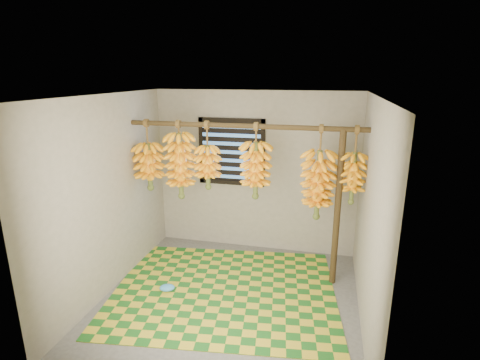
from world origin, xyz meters
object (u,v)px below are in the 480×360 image
(woven_mat, at_px, (224,290))
(banana_bunch_d, at_px, (256,170))
(plastic_bag, at_px, (167,288))
(banana_bunch_f, at_px, (353,178))
(banana_bunch_c, at_px, (208,167))
(support_post, at_px, (337,210))
(banana_bunch_a, at_px, (149,167))
(banana_bunch_b, at_px, (180,166))
(banana_bunch_e, at_px, (318,185))

(woven_mat, bearing_deg, banana_bunch_d, 61.02)
(plastic_bag, xyz_separation_m, banana_bunch_f, (2.16, 0.69, 1.37))
(plastic_bag, height_order, banana_bunch_c, banana_bunch_c)
(support_post, relative_size, woven_mat, 0.73)
(woven_mat, distance_m, banana_bunch_f, 2.10)
(support_post, height_order, banana_bunch_c, banana_bunch_c)
(banana_bunch_a, bearing_deg, banana_bunch_b, 0.00)
(woven_mat, distance_m, plastic_bag, 0.72)
(banana_bunch_f, bearing_deg, woven_mat, -160.78)
(plastic_bag, bearing_deg, support_post, 19.08)
(banana_bunch_d, relative_size, banana_bunch_e, 0.82)
(banana_bunch_a, bearing_deg, support_post, 0.00)
(banana_bunch_b, height_order, banana_bunch_e, same)
(plastic_bag, distance_m, banana_bunch_d, 1.84)
(banana_bunch_b, bearing_deg, banana_bunch_e, 0.00)
(plastic_bag, xyz_separation_m, banana_bunch_e, (1.76, 0.69, 1.26))
(banana_bunch_b, xyz_separation_m, banana_bunch_e, (1.80, 0.00, -0.14))
(banana_bunch_c, bearing_deg, banana_bunch_f, 0.00)
(support_post, height_order, woven_mat, support_post)
(banana_bunch_d, bearing_deg, woven_mat, -118.98)
(banana_bunch_a, bearing_deg, banana_bunch_c, -0.00)
(banana_bunch_e, bearing_deg, banana_bunch_b, 180.00)
(banana_bunch_f, bearing_deg, banana_bunch_a, 180.00)
(woven_mat, relative_size, banana_bunch_d, 2.83)
(plastic_bag, xyz_separation_m, banana_bunch_a, (-0.49, 0.69, 1.36))
(banana_bunch_d, relative_size, banana_bunch_f, 1.02)
(woven_mat, distance_m, banana_bunch_b, 1.70)
(banana_bunch_f, bearing_deg, banana_bunch_c, -180.00)
(banana_bunch_a, relative_size, banana_bunch_b, 0.92)
(woven_mat, bearing_deg, banana_bunch_c, 124.36)
(woven_mat, bearing_deg, banana_bunch_b, 145.10)
(plastic_bag, relative_size, banana_bunch_d, 0.20)
(banana_bunch_b, distance_m, banana_bunch_c, 0.38)
(plastic_bag, height_order, banana_bunch_f, banana_bunch_f)
(banana_bunch_a, bearing_deg, banana_bunch_e, 0.00)
(banana_bunch_c, relative_size, banana_bunch_d, 0.92)
(support_post, height_order, banana_bunch_d, banana_bunch_d)
(banana_bunch_d, bearing_deg, banana_bunch_e, 0.00)
(plastic_bag, xyz_separation_m, banana_bunch_d, (0.97, 0.69, 1.40))
(plastic_bag, relative_size, banana_bunch_c, 0.22)
(woven_mat, xyz_separation_m, banana_bunch_a, (-1.18, 0.51, 1.41))
(plastic_bag, height_order, banana_bunch_e, banana_bunch_e)
(woven_mat, xyz_separation_m, banana_bunch_e, (1.06, 0.51, 1.30))
(banana_bunch_f, bearing_deg, support_post, 180.00)
(banana_bunch_a, xyz_separation_m, banana_bunch_c, (0.83, -0.00, 0.04))
(banana_bunch_a, distance_m, banana_bunch_d, 1.46)
(banana_bunch_a, distance_m, banana_bunch_f, 2.65)
(banana_bunch_e, relative_size, banana_bunch_f, 1.24)
(plastic_bag, distance_m, banana_bunch_f, 2.65)
(support_post, relative_size, plastic_bag, 10.44)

